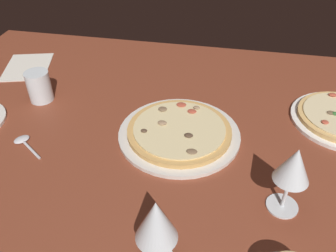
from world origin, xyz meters
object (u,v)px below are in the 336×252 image
object	(u,v)px
spoon	(24,142)
wine_glass_far	(156,222)
pizza_main	(179,132)
water_glass	(40,88)
paper_menu	(28,67)
wine_glass_near	(294,168)

from	to	relation	value
spoon	wine_glass_far	bearing A→B (deg)	147.97
pizza_main	spoon	bearing A→B (deg)	15.61
water_glass	spoon	bearing A→B (deg)	104.21
pizza_main	water_glass	bearing A→B (deg)	-11.83
spoon	water_glass	bearing A→B (deg)	-75.79
pizza_main	water_glass	world-z (taller)	water_glass
pizza_main	wine_glass_far	world-z (taller)	wine_glass_far
paper_menu	wine_glass_near	bearing A→B (deg)	135.09
wine_glass_far	water_glass	distance (cm)	63.34
wine_glass_near	water_glass	distance (cm)	73.24
water_glass	paper_menu	distance (cm)	22.85
spoon	pizza_main	bearing A→B (deg)	-164.39
water_glass	spoon	world-z (taller)	water_glass
paper_menu	wine_glass_far	bearing A→B (deg)	117.68
paper_menu	pizza_main	bearing A→B (deg)	139.18
wine_glass_far	paper_menu	xyz separation A→B (cm)	(58.94, -61.80, -10.66)
pizza_main	wine_glass_near	bearing A→B (deg)	142.76
paper_menu	spoon	xyz separation A→B (cm)	(-19.18, 36.93, 0.31)
water_glass	paper_menu	world-z (taller)	water_glass
wine_glass_far	wine_glass_near	distance (cm)	28.16
pizza_main	spoon	size ratio (longest dim) A/B	3.11
wine_glass_far	spoon	xyz separation A→B (cm)	(39.76, -24.87, -10.35)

